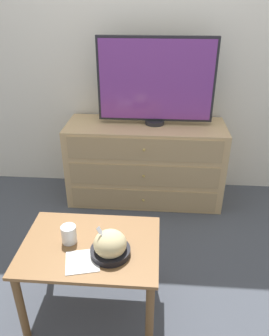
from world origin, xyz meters
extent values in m
plane|color=#474C56|center=(0.00, 0.00, 0.00)|extent=(12.00, 12.00, 0.00)
cube|color=white|center=(0.00, 0.03, 1.30)|extent=(12.00, 0.05, 2.60)
cube|color=tan|center=(-0.02, -0.27, 0.36)|extent=(1.35, 0.48, 0.72)
cube|color=tan|center=(-0.02, -0.52, 0.12)|extent=(1.25, 0.01, 0.19)
sphere|color=tan|center=(-0.02, -0.52, 0.12)|extent=(0.02, 0.02, 0.02)
cube|color=tan|center=(-0.02, -0.52, 0.36)|extent=(1.25, 0.01, 0.19)
sphere|color=tan|center=(-0.02, -0.52, 0.36)|extent=(0.02, 0.02, 0.02)
cube|color=tan|center=(-0.02, -0.52, 0.60)|extent=(1.25, 0.01, 0.19)
sphere|color=tan|center=(-0.02, -0.52, 0.60)|extent=(0.02, 0.02, 0.02)
cylinder|color=#232328|center=(0.06, -0.24, 0.73)|extent=(0.16, 0.16, 0.03)
cube|color=#232328|center=(0.06, -0.23, 1.08)|extent=(0.95, 0.04, 0.67)
cube|color=#7A3893|center=(0.06, -0.26, 1.08)|extent=(0.91, 0.01, 0.63)
cube|color=olive|center=(-0.26, -1.52, 0.47)|extent=(0.76, 0.55, 0.02)
cylinder|color=brown|center=(-0.61, -1.75, 0.23)|extent=(0.04, 0.04, 0.46)
cylinder|color=brown|center=(0.08, -1.75, 0.23)|extent=(0.04, 0.04, 0.46)
cylinder|color=brown|center=(-0.61, -1.28, 0.23)|extent=(0.04, 0.04, 0.46)
cylinder|color=brown|center=(0.08, -1.28, 0.23)|extent=(0.04, 0.04, 0.46)
cylinder|color=black|center=(-0.14, -1.58, 0.49)|extent=(0.21, 0.21, 0.04)
ellipsoid|color=beige|center=(-0.14, -1.58, 0.55)|extent=(0.17, 0.17, 0.14)
cube|color=silver|center=(-0.15, -1.61, 0.57)|extent=(0.09, 0.05, 0.13)
cube|color=silver|center=(-0.19, -1.59, 0.63)|extent=(0.03, 0.03, 0.03)
cylinder|color=beige|center=(-0.38, -1.50, 0.51)|extent=(0.08, 0.08, 0.06)
cylinder|color=white|center=(-0.38, -1.50, 0.53)|extent=(0.08, 0.08, 0.10)
cube|color=white|center=(-0.28, -1.65, 0.48)|extent=(0.20, 0.20, 0.00)
camera|label=1|loc=(0.08, -2.89, 1.69)|focal=35.00mm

